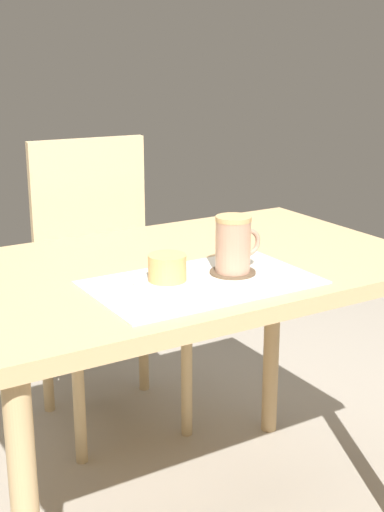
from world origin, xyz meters
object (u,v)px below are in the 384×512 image
object	(u,v)px
dining_table	(183,299)
pastry_plate	(167,283)
coffee_mug	(234,244)
pastry	(167,268)
wooden_chair	(103,272)

from	to	relation	value
dining_table	pastry_plate	size ratio (longest dim) A/B	7.61
dining_table	coffee_mug	size ratio (longest dim) A/B	8.94
dining_table	pastry	xyz separation A→B (m)	(-0.12, -0.14, 0.14)
wooden_chair	pastry	distance (m)	0.88
dining_table	wooden_chair	size ratio (longest dim) A/B	1.19
dining_table	coffee_mug	world-z (taller)	coffee_mug
coffee_mug	wooden_chair	bearing A→B (deg)	86.87
wooden_chair	pastry	bearing A→B (deg)	79.97
dining_table	coffee_mug	distance (m)	0.22
pastry_plate	pastry	distance (m)	0.03
pastry_plate	wooden_chair	bearing A→B (deg)	75.46
wooden_chair	pastry_plate	distance (m)	0.87
pastry_plate	coffee_mug	xyz separation A→B (m)	(0.17, 0.00, 0.06)
coffee_mug	dining_table	bearing A→B (deg)	108.20
wooden_chair	coffee_mug	bearing A→B (deg)	91.37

